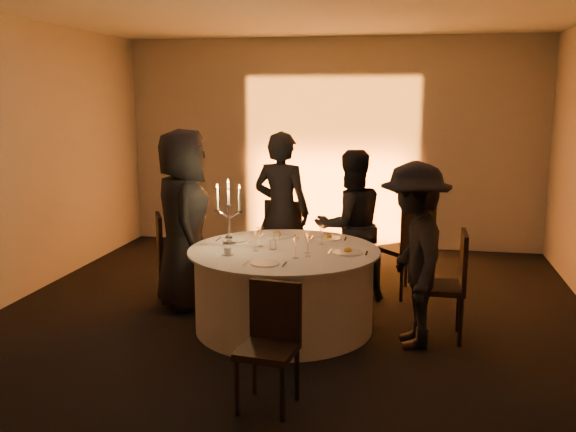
% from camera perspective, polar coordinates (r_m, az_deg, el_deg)
% --- Properties ---
extents(floor, '(7.00, 7.00, 0.00)m').
position_cam_1_polar(floor, '(6.25, -0.35, -9.84)').
color(floor, black).
rests_on(floor, ground).
extents(ceiling, '(7.00, 7.00, 0.00)m').
position_cam_1_polar(ceiling, '(5.90, -0.39, 18.56)').
color(ceiling, silver).
rests_on(ceiling, wall_back).
extents(wall_back, '(7.00, 0.00, 7.00)m').
position_cam_1_polar(wall_back, '(9.33, 3.87, 6.45)').
color(wall_back, '#B3ACA6').
rests_on(wall_back, floor).
extents(wall_front, '(7.00, 0.00, 7.00)m').
position_cam_1_polar(wall_front, '(2.61, -15.68, -5.23)').
color(wall_front, '#B3ACA6').
rests_on(wall_front, floor).
extents(uplighter_fixture, '(0.25, 0.12, 0.10)m').
position_cam_1_polar(uplighter_fixture, '(9.26, 3.53, -2.67)').
color(uplighter_fixture, black).
rests_on(uplighter_fixture, floor).
extents(banquet_table, '(1.80, 1.80, 0.77)m').
position_cam_1_polar(banquet_table, '(6.12, -0.36, -6.48)').
color(banquet_table, black).
rests_on(banquet_table, floor).
extents(chair_left, '(0.55, 0.55, 0.94)m').
position_cam_1_polar(chair_left, '(7.04, -10.44, -3.14)').
color(chair_left, black).
rests_on(chair_left, floor).
extents(chair_back_left, '(0.51, 0.51, 1.02)m').
position_cam_1_polar(chair_back_left, '(7.42, -0.12, -1.87)').
color(chair_back_left, black).
rests_on(chair_back_left, floor).
extents(chair_back_right, '(0.65, 0.65, 1.06)m').
position_cam_1_polar(chair_back_right, '(7.13, 10.82, -2.39)').
color(chair_back_right, black).
rests_on(chair_back_right, floor).
extents(chair_right, '(0.44, 0.44, 1.00)m').
position_cam_1_polar(chair_right, '(5.98, 14.16, -5.44)').
color(chair_right, black).
rests_on(chair_right, floor).
extents(chair_front, '(0.43, 0.43, 0.89)m').
position_cam_1_polar(chair_front, '(4.64, -1.54, -10.75)').
color(chair_front, black).
rests_on(chair_front, floor).
extents(guest_left, '(0.88, 1.06, 1.86)m').
position_cam_1_polar(guest_left, '(6.72, -9.25, -0.27)').
color(guest_left, black).
rests_on(guest_left, floor).
extents(guest_back_left, '(0.74, 0.56, 1.80)m').
position_cam_1_polar(guest_back_left, '(7.18, -0.58, 0.36)').
color(guest_back_left, black).
rests_on(guest_back_left, floor).
extents(guest_back_right, '(0.99, 0.92, 1.63)m').
position_cam_1_polar(guest_back_right, '(6.88, 5.56, -0.88)').
color(guest_back_right, black).
rests_on(guest_back_right, floor).
extents(guest_right, '(0.78, 1.15, 1.64)m').
position_cam_1_polar(guest_right, '(5.70, 11.13, -3.44)').
color(guest_right, black).
rests_on(guest_right, floor).
extents(plate_left, '(0.36, 0.25, 0.01)m').
position_cam_1_polar(plate_left, '(6.39, -4.76, -2.13)').
color(plate_left, white).
rests_on(plate_left, banquet_table).
extents(plate_back_left, '(0.36, 0.26, 0.08)m').
position_cam_1_polar(plate_back_left, '(6.55, -0.90, -1.68)').
color(plate_back_left, white).
rests_on(plate_back_left, banquet_table).
extents(plate_back_right, '(0.35, 0.26, 0.08)m').
position_cam_1_polar(plate_back_right, '(6.46, 3.62, -1.88)').
color(plate_back_right, white).
rests_on(plate_back_right, banquet_table).
extents(plate_right, '(0.36, 0.28, 0.08)m').
position_cam_1_polar(plate_right, '(5.90, 5.35, -3.14)').
color(plate_right, white).
rests_on(plate_right, banquet_table).
extents(plate_front, '(0.36, 0.25, 0.01)m').
position_cam_1_polar(plate_front, '(5.50, -2.06, -4.23)').
color(plate_front, white).
rests_on(plate_front, banquet_table).
extents(coffee_cup, '(0.11, 0.11, 0.07)m').
position_cam_1_polar(coffee_cup, '(5.84, -5.38, -3.15)').
color(coffee_cup, white).
rests_on(coffee_cup, banquet_table).
extents(candelabra, '(0.27, 0.13, 0.65)m').
position_cam_1_polar(candelabra, '(6.15, -5.29, -0.56)').
color(candelabra, white).
rests_on(candelabra, banquet_table).
extents(wine_glass_a, '(0.07, 0.07, 0.19)m').
position_cam_1_polar(wine_glass_a, '(6.10, -2.49, -1.47)').
color(wine_glass_a, silver).
rests_on(wine_glass_a, banquet_table).
extents(wine_glass_b, '(0.07, 0.07, 0.19)m').
position_cam_1_polar(wine_glass_b, '(5.66, 0.69, -2.44)').
color(wine_glass_b, silver).
rests_on(wine_glass_b, banquet_table).
extents(wine_glass_c, '(0.07, 0.07, 0.19)m').
position_cam_1_polar(wine_glass_c, '(5.93, -2.88, -1.82)').
color(wine_glass_c, silver).
rests_on(wine_glass_c, banquet_table).
extents(wine_glass_d, '(0.07, 0.07, 0.19)m').
position_cam_1_polar(wine_glass_d, '(5.72, 1.79, -2.29)').
color(wine_glass_d, silver).
rests_on(wine_glass_d, banquet_table).
extents(wine_glass_e, '(0.07, 0.07, 0.19)m').
position_cam_1_polar(wine_glass_e, '(5.84, 1.75, -2.02)').
color(wine_glass_e, silver).
rests_on(wine_glass_e, banquet_table).
extents(wine_glass_f, '(0.07, 0.07, 0.19)m').
position_cam_1_polar(wine_glass_f, '(6.17, 3.01, -1.34)').
color(wine_glass_f, silver).
rests_on(wine_glass_f, banquet_table).
extents(tumbler_a, '(0.07, 0.07, 0.09)m').
position_cam_1_polar(tumbler_a, '(6.36, -1.02, -1.81)').
color(tumbler_a, silver).
rests_on(tumbler_a, banquet_table).
extents(tumbler_b, '(0.07, 0.07, 0.09)m').
position_cam_1_polar(tumbler_b, '(6.00, -1.35, -2.57)').
color(tumbler_b, silver).
rests_on(tumbler_b, banquet_table).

